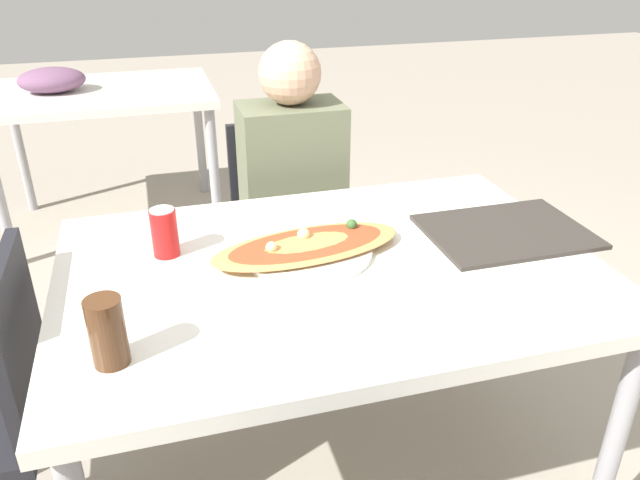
{
  "coord_description": "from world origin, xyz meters",
  "views": [
    {
      "loc": [
        -0.39,
        -1.28,
        1.5
      ],
      "look_at": [
        -0.02,
        0.02,
        0.81
      ],
      "focal_mm": 35.0,
      "sensor_mm": 36.0,
      "label": 1
    }
  ],
  "objects_px": {
    "drink_glass": "(107,332)",
    "dining_table": "(330,288)",
    "pizza_main": "(307,247)",
    "person_seated": "(293,186)",
    "chair_far_seated": "(287,223)",
    "soda_can": "(165,232)"
  },
  "relations": [
    {
      "from": "chair_far_seated",
      "to": "drink_glass",
      "type": "relative_size",
      "value": 6.12
    },
    {
      "from": "chair_far_seated",
      "to": "dining_table",
      "type": "bearing_deg",
      "value": 85.07
    },
    {
      "from": "pizza_main",
      "to": "drink_glass",
      "type": "bearing_deg",
      "value": -145.61
    },
    {
      "from": "person_seated",
      "to": "pizza_main",
      "type": "xyz_separation_m",
      "value": [
        -0.11,
        -0.6,
        0.08
      ]
    },
    {
      "from": "chair_far_seated",
      "to": "soda_can",
      "type": "height_order",
      "value": "soda_can"
    },
    {
      "from": "dining_table",
      "to": "pizza_main",
      "type": "relative_size",
      "value": 2.51
    },
    {
      "from": "soda_can",
      "to": "drink_glass",
      "type": "relative_size",
      "value": 0.89
    },
    {
      "from": "pizza_main",
      "to": "dining_table",
      "type": "bearing_deg",
      "value": -59.45
    },
    {
      "from": "drink_glass",
      "to": "dining_table",
      "type": "bearing_deg",
      "value": 26.39
    },
    {
      "from": "dining_table",
      "to": "soda_can",
      "type": "xyz_separation_m",
      "value": [
        -0.38,
        0.16,
        0.13
      ]
    },
    {
      "from": "dining_table",
      "to": "pizza_main",
      "type": "bearing_deg",
      "value": 120.55
    },
    {
      "from": "soda_can",
      "to": "drink_glass",
      "type": "distance_m",
      "value": 0.43
    },
    {
      "from": "pizza_main",
      "to": "person_seated",
      "type": "bearing_deg",
      "value": 79.83
    },
    {
      "from": "chair_far_seated",
      "to": "pizza_main",
      "type": "distance_m",
      "value": 0.77
    },
    {
      "from": "person_seated",
      "to": "drink_glass",
      "type": "relative_size",
      "value": 8.4
    },
    {
      "from": "chair_far_seated",
      "to": "soda_can",
      "type": "relative_size",
      "value": 6.84
    },
    {
      "from": "drink_glass",
      "to": "chair_far_seated",
      "type": "bearing_deg",
      "value": 60.79
    },
    {
      "from": "person_seated",
      "to": "pizza_main",
      "type": "distance_m",
      "value": 0.62
    },
    {
      "from": "dining_table",
      "to": "person_seated",
      "type": "distance_m",
      "value": 0.67
    },
    {
      "from": "person_seated",
      "to": "dining_table",
      "type": "bearing_deg",
      "value": 84.25
    },
    {
      "from": "dining_table",
      "to": "pizza_main",
      "type": "height_order",
      "value": "pizza_main"
    },
    {
      "from": "dining_table",
      "to": "chair_far_seated",
      "type": "distance_m",
      "value": 0.8
    }
  ]
}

